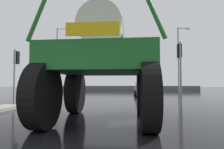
# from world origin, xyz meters

# --- Properties ---
(ground_plane) EXTENTS (120.00, 120.00, 0.00)m
(ground_plane) POSITION_xyz_m (0.00, 18.00, 0.00)
(ground_plane) COLOR black
(oversize_sprayer) EXTENTS (3.92, 5.17, 4.18)m
(oversize_sprayer) POSITION_xyz_m (1.00, 4.67, 1.98)
(oversize_sprayer) COLOR black
(oversize_sprayer) RESTS_ON ground
(sedan_ahead) EXTENTS (1.99, 4.15, 1.52)m
(sedan_ahead) POSITION_xyz_m (3.32, 19.21, 0.71)
(sedan_ahead) COLOR silver
(sedan_ahead) RESTS_ON ground
(traffic_signal_near_left) EXTENTS (0.24, 0.54, 3.56)m
(traffic_signal_near_left) POSITION_xyz_m (-5.58, 9.86, 2.60)
(traffic_signal_near_left) COLOR gray
(traffic_signal_near_left) RESTS_ON ground
(traffic_signal_near_right) EXTENTS (0.24, 0.54, 3.84)m
(traffic_signal_near_right) POSITION_xyz_m (4.97, 9.86, 2.80)
(traffic_signal_near_right) COLOR gray
(traffic_signal_near_right) RESTS_ON ground
(traffic_signal_far_left) EXTENTS (0.24, 0.55, 3.47)m
(traffic_signal_far_left) POSITION_xyz_m (3.36, 26.59, 2.53)
(traffic_signal_far_left) COLOR gray
(traffic_signal_far_left) RESTS_ON ground
(traffic_signal_far_right) EXTENTS (0.24, 0.55, 3.65)m
(traffic_signal_far_right) POSITION_xyz_m (3.60, 26.59, 2.66)
(traffic_signal_far_right) COLOR gray
(traffic_signal_far_right) RESTS_ON ground
(streetlight_far_left) EXTENTS (1.96, 0.24, 9.28)m
(streetlight_far_left) POSITION_xyz_m (-8.35, 24.25, 5.11)
(streetlight_far_left) COLOR gray
(streetlight_far_left) RESTS_ON ground
(streetlight_far_right) EXTENTS (1.69, 0.24, 9.12)m
(streetlight_far_right) POSITION_xyz_m (8.60, 24.99, 5.00)
(streetlight_far_right) COLOR gray
(streetlight_far_right) RESTS_ON ground
(bare_tree_left) EXTENTS (2.47, 2.47, 6.08)m
(bare_tree_left) POSITION_xyz_m (-9.24, 20.88, 4.87)
(bare_tree_left) COLOR #473828
(bare_tree_left) RESTS_ON ground
(roadside_barrier) EXTENTS (28.85, 0.24, 0.90)m
(roadside_barrier) POSITION_xyz_m (0.00, 34.19, 0.45)
(roadside_barrier) COLOR #59595B
(roadside_barrier) RESTS_ON ground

